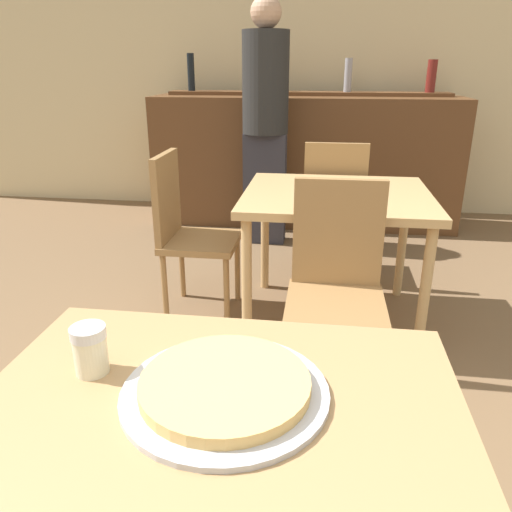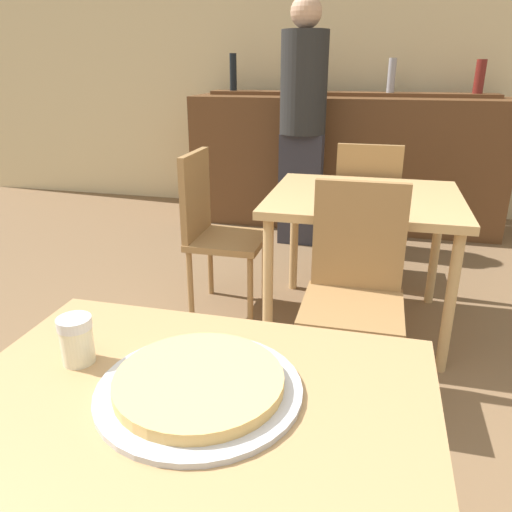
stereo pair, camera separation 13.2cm
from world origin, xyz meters
name	(u,v)px [view 1 (the left image)]	position (x,y,z in m)	size (l,w,h in m)	color
wall_back	(310,57)	(0.00, 4.21, 1.40)	(8.00, 0.05, 2.80)	beige
dining_table_near	(211,470)	(0.00, 0.00, 0.66)	(0.90, 0.77, 0.76)	#A87F51
dining_table_far	(336,208)	(0.25, 1.86, 0.64)	(0.95, 0.86, 0.72)	tan
bar_counter	(304,161)	(0.00, 3.71, 0.54)	(2.60, 0.56, 1.09)	brown
bar_back_shelf	(309,89)	(0.01, 3.85, 1.14)	(2.39, 0.24, 0.34)	brown
chair_far_side_front	(336,277)	(0.25, 1.26, 0.51)	(0.40, 0.40, 0.90)	olive
chair_far_side_back	(334,203)	(0.25, 2.45, 0.51)	(0.40, 0.40, 0.90)	olive
chair_far_side_left	(186,226)	(-0.56, 1.86, 0.51)	(0.40, 0.40, 0.90)	olive
pizza_tray	(225,388)	(0.01, 0.09, 0.78)	(0.39, 0.39, 0.04)	#B7B7BC
cheese_shaker	(90,349)	(-0.27, 0.12, 0.81)	(0.07, 0.07, 0.10)	beige
person_standing	(265,117)	(-0.27, 3.13, 0.97)	(0.34, 0.34, 1.78)	#2D2D38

